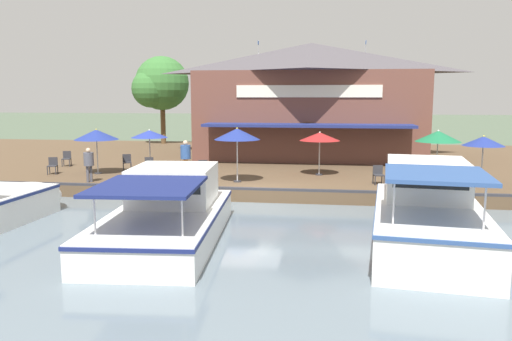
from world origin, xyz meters
name	(u,v)px	position (x,y,z in m)	size (l,w,h in m)	color
ground_plane	(252,204)	(0.00, 0.00, 0.00)	(220.00, 220.00, 0.00)	#4C5B47
quay_deck	(277,163)	(-11.00, 0.00, 0.30)	(22.00, 56.00, 0.60)	brown
quay_edge_fender	(252,189)	(-0.10, 0.00, 0.65)	(0.20, 50.40, 0.10)	#2D2D33
waterfront_restaurant	(310,99)	(-13.14, 1.99, 4.36)	(10.88, 14.60, 7.57)	brown
patio_umbrella_far_corner	(438,136)	(-4.31, 8.36, 2.64)	(2.14, 2.14, 2.34)	#B7B7B7
patio_umbrella_back_row	(320,137)	(-4.56, 2.75, 2.54)	(2.02, 2.02, 2.19)	#B7B7B7
patio_umbrella_mid_patio_left	(483,141)	(-2.48, 9.89, 2.58)	(1.78, 1.78, 2.24)	#B7B7B7
patio_umbrella_mid_patio_right	(237,134)	(-1.98, -0.96, 2.82)	(2.10, 2.10, 2.52)	#B7B7B7
patio_umbrella_by_entrance	(149,134)	(-4.89, -6.20, 2.55)	(1.93, 1.93, 2.19)	#B7B7B7
patio_umbrella_near_quay_edge	(96,135)	(-3.41, -8.46, 2.60)	(2.21, 2.21, 2.30)	#B7B7B7
cafe_chair_far_corner_seat	(67,158)	(-5.85, -11.48, 1.08)	(0.54, 0.54, 0.85)	#2D2D33
cafe_chair_beside_entrance	(53,165)	(-3.00, -10.69, 1.08)	(0.54, 0.54, 0.85)	#2D2D33
cafe_chair_mid_patio	(149,165)	(-3.72, -5.86, 1.08)	(0.51, 0.51, 0.85)	#2D2D33
cafe_chair_under_first_umbrella	(378,174)	(-2.27, 5.43, 1.08)	(0.50, 0.50, 0.85)	#2D2D33
cafe_chair_back_row_seat	(203,168)	(-2.98, -2.84, 1.08)	(0.53, 0.53, 0.85)	#2D2D33
cafe_chair_facing_river	(127,161)	(-4.83, -7.48, 1.08)	(0.58, 0.58, 0.85)	#2D2D33
person_at_quay_edge	(89,161)	(-0.97, -7.70, 1.59)	(0.45, 0.45, 1.59)	#4C4C56
person_near_entrance	(186,154)	(-3.37, -3.81, 1.72)	(0.50, 0.50, 1.77)	orange
motorboat_far_downstream	(426,211)	(4.76, 6.18, 0.99)	(8.56, 3.85, 2.51)	white
motorboat_fourth_along	(172,211)	(5.09, -1.87, 0.82)	(8.87, 3.81, 2.16)	white
tree_behind_restaurant	(159,85)	(-19.67, -10.64, 5.47)	(4.65, 4.43, 7.21)	brown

